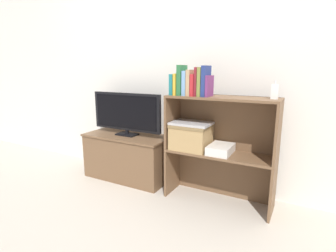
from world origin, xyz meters
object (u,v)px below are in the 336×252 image
(book_forest, at_px, (182,80))
(laptop, at_px, (191,123))
(book_mustard, at_px, (178,84))
(book_crimson, at_px, (195,85))
(book_tan, at_px, (191,83))
(book_plum, at_px, (209,86))
(tv, at_px, (126,113))
(book_teal, at_px, (174,85))
(book_maroon, at_px, (198,82))
(book_skyblue, at_px, (186,83))
(book_navy, at_px, (206,81))
(baby_monitor, at_px, (275,92))
(book_olive, at_px, (202,82))
(tv_stand, at_px, (128,156))
(storage_basket_left, at_px, (191,136))
(magazine_stack, at_px, (221,149))

(book_forest, height_order, laptop, book_forest)
(book_forest, relative_size, laptop, 0.73)
(book_mustard, distance_m, book_forest, 0.05)
(book_crimson, bearing_deg, book_forest, 180.00)
(book_tan, height_order, book_plum, book_tan)
(tv, bearing_deg, book_teal, -9.06)
(book_maroon, distance_m, laptop, 0.37)
(book_forest, xyz_separation_m, book_skyblue, (0.04, 0.00, -0.02))
(book_mustard, xyz_separation_m, book_navy, (0.26, 0.00, 0.03))
(book_mustard, xyz_separation_m, book_plum, (0.29, 0.00, -0.01))
(book_forest, distance_m, book_tan, 0.09)
(baby_monitor, bearing_deg, book_plum, -173.98)
(book_mustard, distance_m, book_skyblue, 0.08)
(book_skyblue, bearing_deg, book_crimson, -0.00)
(book_forest, xyz_separation_m, book_crimson, (0.12, 0.00, -0.04))
(book_olive, xyz_separation_m, laptop, (-0.10, 0.04, -0.37))
(book_tan, bearing_deg, baby_monitor, 4.52)
(book_crimson, bearing_deg, book_navy, 0.00)
(book_tan, distance_m, baby_monitor, 0.66)
(book_skyblue, relative_size, book_tan, 0.96)
(tv_stand, height_order, book_maroon, book_maroon)
(tv, distance_m, laptop, 0.76)
(book_plum, height_order, laptop, book_plum)
(book_olive, relative_size, laptop, 0.68)
(book_mustard, xyz_separation_m, laptop, (0.12, 0.04, -0.34))
(book_olive, distance_m, book_plum, 0.07)
(book_maroon, bearing_deg, tv, 173.37)
(storage_basket_left, bearing_deg, book_forest, -155.05)
(book_mustard, bearing_deg, magazine_stack, 5.63)
(book_skyblue, bearing_deg, laptop, 45.10)
(book_forest, xyz_separation_m, book_olive, (0.18, 0.00, -0.01))
(book_tan, relative_size, book_plum, 1.27)
(tv_stand, relative_size, baby_monitor, 6.54)
(tv, distance_m, book_teal, 0.69)
(book_olive, relative_size, book_navy, 0.95)
(book_skyblue, xyz_separation_m, book_plum, (0.21, -0.00, -0.02))
(tv_stand, bearing_deg, book_teal, -9.21)
(book_crimson, bearing_deg, magazine_stack, 9.44)
(baby_monitor, bearing_deg, book_mustard, -176.19)
(book_teal, bearing_deg, book_navy, 0.00)
(tv_stand, distance_m, laptop, 0.89)
(book_crimson, distance_m, magazine_stack, 0.59)
(book_plum, distance_m, baby_monitor, 0.50)
(storage_basket_left, relative_size, laptop, 0.95)
(storage_basket_left, distance_m, magazine_stack, 0.29)
(tv_stand, distance_m, book_mustard, 1.02)
(book_forest, xyz_separation_m, book_navy, (0.22, 0.00, -0.00))
(laptop, relative_size, magazine_stack, 1.31)
(baby_monitor, bearing_deg, book_crimson, -175.22)
(book_plum, distance_m, magazine_stack, 0.54)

